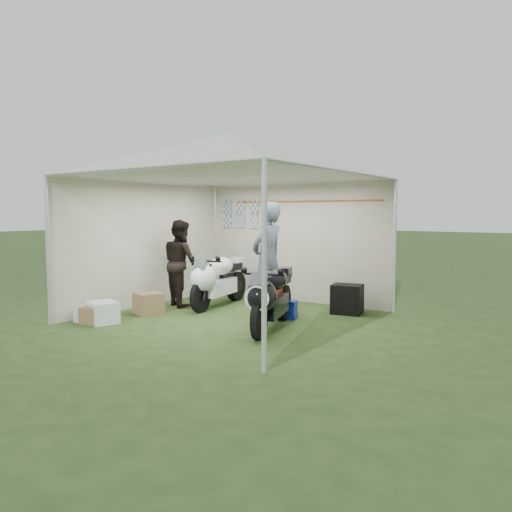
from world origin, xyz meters
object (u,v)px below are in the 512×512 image
(paddock_stand, at_px, (284,309))
(crate_0, at_px, (103,312))
(person_blue_jacket, at_px, (268,260))
(crate_1, at_px, (149,303))
(motorcycle_white, at_px, (217,279))
(canopy_tent, at_px, (232,160))
(crate_3, at_px, (95,315))
(motorcycle_black, at_px, (270,295))
(crate_2, at_px, (86,315))
(equipment_box, at_px, (347,299))
(person_dark_jacket, at_px, (181,263))

(paddock_stand, xyz_separation_m, crate_0, (-2.18, -1.91, 0.02))
(person_blue_jacket, height_order, crate_1, person_blue_jacket)
(motorcycle_white, relative_size, person_blue_jacket, 0.99)
(person_blue_jacket, bearing_deg, canopy_tent, -41.10)
(paddock_stand, relative_size, crate_3, 1.01)
(motorcycle_black, relative_size, crate_2, 6.25)
(person_blue_jacket, relative_size, crate_2, 6.47)
(equipment_box, bearing_deg, person_blue_jacket, -135.81)
(canopy_tent, xyz_separation_m, crate_0, (-1.46, -1.46, -2.41))
(crate_0, height_order, crate_2, crate_0)
(motorcycle_black, relative_size, equipment_box, 3.65)
(canopy_tent, distance_m, motorcycle_black, 2.31)
(motorcycle_white, relative_size, crate_3, 4.77)
(motorcycle_black, xyz_separation_m, paddock_stand, (-0.27, 0.82, -0.37))
(equipment_box, distance_m, crate_0, 4.05)
(equipment_box, bearing_deg, canopy_tent, -134.83)
(motorcycle_white, distance_m, motorcycle_black, 2.06)
(canopy_tent, xyz_separation_m, paddock_stand, (0.72, 0.44, -2.43))
(paddock_stand, xyz_separation_m, crate_3, (-2.22, -2.04, -0.02))
(person_dark_jacket, xyz_separation_m, crate_1, (0.10, -0.92, -0.62))
(equipment_box, relative_size, crate_0, 1.01)
(motorcycle_white, relative_size, crate_1, 4.60)
(person_blue_jacket, xyz_separation_m, crate_3, (-1.90, -2.02, -0.82))
(canopy_tent, height_order, crate_3, canopy_tent)
(canopy_tent, height_order, motorcycle_black, canopy_tent)
(motorcycle_white, relative_size, paddock_stand, 4.74)
(person_blue_jacket, bearing_deg, paddock_stand, 93.67)
(motorcycle_white, bearing_deg, person_dark_jacket, -167.51)
(paddock_stand, relative_size, crate_1, 0.97)
(crate_0, distance_m, crate_2, 0.31)
(equipment_box, bearing_deg, crate_2, -136.61)
(canopy_tent, height_order, crate_2, canopy_tent)
(canopy_tent, bearing_deg, crate_1, -156.57)
(paddock_stand, bearing_deg, person_blue_jacket, -177.73)
(canopy_tent, bearing_deg, person_dark_jacket, 167.43)
(crate_3, bearing_deg, person_blue_jacket, 46.84)
(motorcycle_black, relative_size, person_blue_jacket, 0.97)
(person_dark_jacket, xyz_separation_m, crate_0, (0.01, -1.79, -0.64))
(motorcycle_white, relative_size, person_dark_jacket, 1.18)
(person_dark_jacket, distance_m, crate_1, 1.11)
(equipment_box, height_order, crate_3, equipment_box)
(motorcycle_white, relative_size, motorcycle_black, 1.03)
(person_dark_jacket, bearing_deg, person_blue_jacket, -152.41)
(crate_0, relative_size, crate_1, 1.21)
(person_blue_jacket, xyz_separation_m, equipment_box, (1.00, 0.97, -0.70))
(person_blue_jacket, xyz_separation_m, crate_0, (-1.86, -1.90, -0.79))
(motorcycle_black, height_order, paddock_stand, motorcycle_black)
(canopy_tent, height_order, motorcycle_white, canopy_tent)
(motorcycle_black, distance_m, person_dark_jacket, 2.57)
(motorcycle_black, distance_m, paddock_stand, 0.94)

